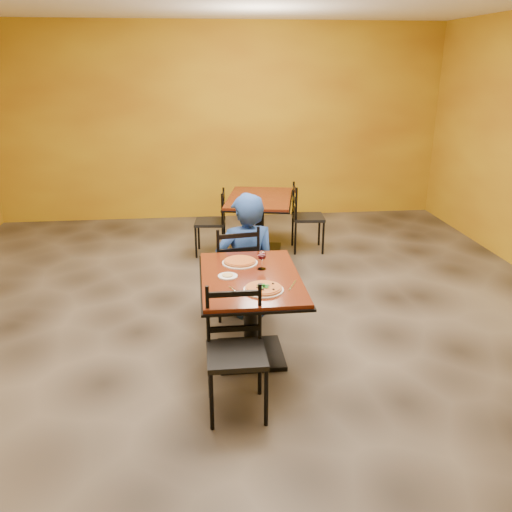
{
  "coord_description": "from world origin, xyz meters",
  "views": [
    {
      "loc": [
        -0.4,
        -4.48,
        2.39
      ],
      "look_at": [
        0.07,
        -0.3,
        0.85
      ],
      "focal_mm": 37.1,
      "sensor_mm": 36.0,
      "label": 1
    }
  ],
  "objects": [
    {
      "name": "diner",
      "position": [
        0.05,
        0.4,
        0.62
      ],
      "size": [
        0.66,
        0.47,
        1.24
      ],
      "primitive_type": "imported",
      "rotation": [
        0.0,
        0.0,
        3.26
      ],
      "color": "navy",
      "rests_on": "floor"
    },
    {
      "name": "fork",
      "position": [
        -0.15,
        -0.79,
        0.75
      ],
      "size": [
        0.09,
        0.18,
        0.0
      ],
      "primitive_type": "cube",
      "rotation": [
        0.0,
        0.0,
        0.42
      ],
      "color": "silver",
      "rests_on": "table_main"
    },
    {
      "name": "plate_far",
      "position": [
        -0.06,
        -0.2,
        0.76
      ],
      "size": [
        0.31,
        0.31,
        0.01
      ],
      "primitive_type": "cylinder",
      "color": "white",
      "rests_on": "table_main"
    },
    {
      "name": "wine_glass",
      "position": [
        0.11,
        -0.35,
        0.84
      ],
      "size": [
        0.08,
        0.08,
        0.18
      ],
      "primitive_type": null,
      "color": "white",
      "rests_on": "table_main"
    },
    {
      "name": "floor",
      "position": [
        0.0,
        0.0,
        0.0
      ],
      "size": [
        7.0,
        8.0,
        0.01
      ],
      "primitive_type": "cube",
      "color": "black",
      "rests_on": "ground"
    },
    {
      "name": "table_second",
      "position": [
        0.39,
        2.19,
        0.56
      ],
      "size": [
        1.07,
        1.38,
        0.75
      ],
      "rotation": [
        0.0,
        0.0,
        -0.21
      ],
      "color": "#571D0D",
      "rests_on": "floor"
    },
    {
      "name": "plate_main",
      "position": [
        0.07,
        -0.8,
        0.76
      ],
      "size": [
        0.31,
        0.31,
        0.01
      ],
      "primitive_type": "cylinder",
      "color": "white",
      "rests_on": "table_main"
    },
    {
      "name": "wall_back",
      "position": [
        0.0,
        4.0,
        1.5
      ],
      "size": [
        7.0,
        0.01,
        3.0
      ],
      "primitive_type": "cube",
      "color": "gold",
      "rests_on": "ground"
    },
    {
      "name": "chair_second_right",
      "position": [
        1.05,
        2.19,
        0.45
      ],
      "size": [
        0.44,
        0.44,
        0.9
      ],
      "primitive_type": null,
      "rotation": [
        0.0,
        0.0,
        1.49
      ],
      "color": "black",
      "rests_on": "floor"
    },
    {
      "name": "pizza_far",
      "position": [
        -0.06,
        -0.2,
        0.77
      ],
      "size": [
        0.28,
        0.28,
        0.02
      ],
      "primitive_type": "cylinder",
      "color": "orange",
      "rests_on": "plate_far"
    },
    {
      "name": "chair_second_left",
      "position": [
        -0.26,
        2.19,
        0.43
      ],
      "size": [
        0.43,
        0.43,
        0.85
      ],
      "primitive_type": null,
      "rotation": [
        0.0,
        0.0,
        -1.68
      ],
      "color": "black",
      "rests_on": "floor"
    },
    {
      "name": "dip",
      "position": [
        -0.19,
        -0.49,
        0.76
      ],
      "size": [
        0.09,
        0.09,
        0.01
      ],
      "primitive_type": "cylinder",
      "color": "tan",
      "rests_on": "side_plate"
    },
    {
      "name": "chair_main_far",
      "position": [
        -0.07,
        0.39,
        0.47
      ],
      "size": [
        0.48,
        0.48,
        0.95
      ],
      "primitive_type": null,
      "rotation": [
        0.0,
        0.0,
        3.28
      ],
      "color": "black",
      "rests_on": "floor"
    },
    {
      "name": "side_plate",
      "position": [
        -0.19,
        -0.49,
        0.76
      ],
      "size": [
        0.16,
        0.16,
        0.01
      ],
      "primitive_type": "cylinder",
      "color": "white",
      "rests_on": "table_main"
    },
    {
      "name": "table_main",
      "position": [
        0.0,
        -0.5,
        0.56
      ],
      "size": [
        0.83,
        1.23,
        0.75
      ],
      "color": "#571D0D",
      "rests_on": "floor"
    },
    {
      "name": "chair_main_near",
      "position": [
        -0.18,
        -1.25,
        0.46
      ],
      "size": [
        0.42,
        0.42,
        0.92
      ],
      "primitive_type": null,
      "rotation": [
        0.0,
        0.0,
        0.0
      ],
      "color": "black",
      "rests_on": "floor"
    },
    {
      "name": "pizza_main",
      "position": [
        0.07,
        -0.8,
        0.77
      ],
      "size": [
        0.28,
        0.28,
        0.02
      ],
      "primitive_type": "cylinder",
      "color": "#853109",
      "rests_on": "plate_main"
    },
    {
      "name": "knife",
      "position": [
        0.3,
        -0.73,
        0.75
      ],
      "size": [
        0.1,
        0.2,
        0.0
      ],
      "primitive_type": "cube",
      "rotation": [
        0.0,
        0.0,
        -0.43
      ],
      "color": "silver",
      "rests_on": "table_main"
    }
  ]
}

